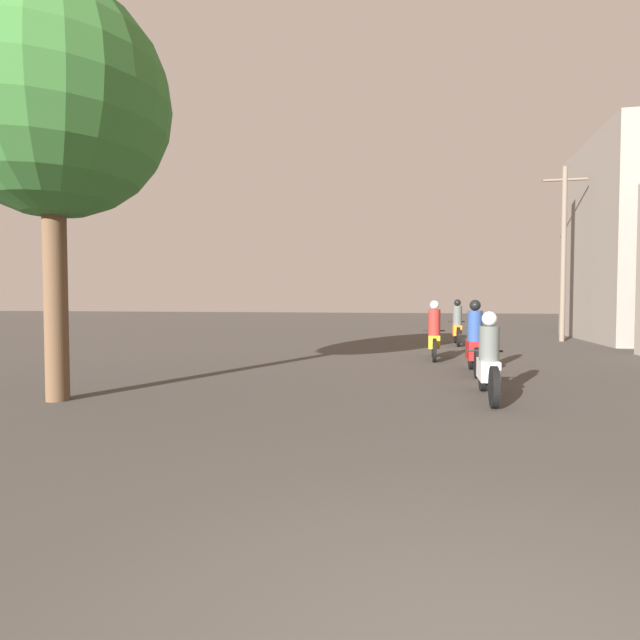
{
  "coord_description": "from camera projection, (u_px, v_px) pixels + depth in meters",
  "views": [
    {
      "loc": [
        -0.4,
        -1.87,
        1.64
      ],
      "look_at": [
        -4.05,
        15.75,
        0.9
      ],
      "focal_mm": 28.0,
      "sensor_mm": 36.0,
      "label": 1
    }
  ],
  "objects": [
    {
      "name": "motorcycle_white",
      "position": [
        488.0,
        363.0,
        8.19
      ],
      "size": [
        0.6,
        2.09,
        1.45
      ],
      "rotation": [
        0.0,
        0.0,
        0.0
      ],
      "color": "black",
      "rests_on": "ground_plane"
    },
    {
      "name": "street_tree",
      "position": [
        52.0,
        102.0,
        7.9
      ],
      "size": [
        3.69,
        3.69,
        6.64
      ],
      "color": "brown",
      "rests_on": "ground_plane"
    },
    {
      "name": "motorcycle_red",
      "position": [
        474.0,
        344.0,
        11.0
      ],
      "size": [
        0.6,
        2.01,
        1.63
      ],
      "rotation": [
        0.0,
        0.0,
        -0.15
      ],
      "color": "black",
      "rests_on": "ground_plane"
    },
    {
      "name": "motorcycle_orange",
      "position": [
        457.0,
        327.0,
        18.02
      ],
      "size": [
        0.6,
        2.15,
        1.65
      ],
      "rotation": [
        0.0,
        0.0,
        -0.06
      ],
      "color": "black",
      "rests_on": "ground_plane"
    },
    {
      "name": "motorcycle_yellow",
      "position": [
        434.0,
        336.0,
        13.64
      ],
      "size": [
        0.6,
        1.91,
        1.61
      ],
      "rotation": [
        0.0,
        0.0,
        0.01
      ],
      "color": "black",
      "rests_on": "ground_plane"
    },
    {
      "name": "utility_pole_far",
      "position": [
        563.0,
        250.0,
        19.4
      ],
      "size": [
        1.6,
        0.2,
        6.78
      ],
      "color": "#6B5B4C",
      "rests_on": "ground_plane"
    }
  ]
}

